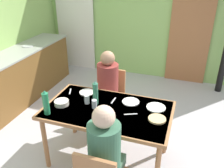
# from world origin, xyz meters

# --- Properties ---
(ground_plane) EXTENTS (6.73, 6.73, 0.00)m
(ground_plane) POSITION_xyz_m (0.00, 0.00, 0.00)
(ground_plane) COLOR #B5B0B6
(wall_back) EXTENTS (4.58, 0.10, 2.90)m
(wall_back) POSITION_xyz_m (0.00, 2.59, 1.45)
(wall_back) COLOR #93C268
(wall_back) RESTS_ON ground_plane
(door_wooden) EXTENTS (0.80, 0.05, 2.00)m
(door_wooden) POSITION_xyz_m (0.93, 2.51, 1.00)
(door_wooden) COLOR #9C613A
(door_wooden) RESTS_ON ground_plane
(curtain_panel) EXTENTS (0.90, 0.03, 2.43)m
(curtain_panel) POSITION_xyz_m (-1.57, 2.49, 1.22)
(curtain_panel) COLOR white
(curtain_panel) RESTS_ON ground_plane
(kitchen_counter) EXTENTS (0.61, 2.59, 0.91)m
(kitchen_counter) POSITION_xyz_m (-1.86, 0.72, 0.45)
(kitchen_counter) COLOR brown
(kitchen_counter) RESTS_ON ground_plane
(dining_table) EXTENTS (1.47, 0.86, 0.76)m
(dining_table) POSITION_xyz_m (0.19, -0.23, 0.68)
(dining_table) COLOR #A56D41
(dining_table) RESTS_ON ground_plane
(chair_far_diner) EXTENTS (0.40, 0.40, 0.87)m
(chair_far_diner) POSITION_xyz_m (-0.05, 0.55, 0.50)
(chair_far_diner) COLOR #A56D41
(chair_far_diner) RESTS_ON ground_plane
(person_near_diner) EXTENTS (0.30, 0.37, 0.77)m
(person_near_diner) POSITION_xyz_m (0.39, -0.87, 0.78)
(person_near_diner) COLOR #3F5F48
(person_near_diner) RESTS_ON ground_plane
(person_far_diner) EXTENTS (0.30, 0.37, 0.77)m
(person_far_diner) POSITION_xyz_m (-0.05, 0.42, 0.78)
(person_far_diner) COLOR maroon
(person_far_diner) RESTS_ON ground_plane
(water_bottle_green_near) EXTENTS (0.07, 0.07, 0.29)m
(water_bottle_green_near) POSITION_xyz_m (-0.42, -0.54, 0.90)
(water_bottle_green_near) COLOR #247E4C
(water_bottle_green_near) RESTS_ON dining_table
(water_bottle_green_far) EXTENTS (0.06, 0.06, 0.30)m
(water_bottle_green_far) POSITION_xyz_m (0.01, -0.16, 0.90)
(water_bottle_green_far) COLOR #3A8663
(water_bottle_green_far) RESTS_ON dining_table
(serving_bowl_center) EXTENTS (0.17, 0.17, 0.05)m
(serving_bowl_center) POSITION_xyz_m (-0.36, -0.32, 0.79)
(serving_bowl_center) COLOR beige
(serving_bowl_center) RESTS_ON dining_table
(dinner_plate_near_left) EXTENTS (0.22, 0.22, 0.01)m
(dinner_plate_near_left) POSITION_xyz_m (0.71, -0.02, 0.77)
(dinner_plate_near_left) COLOR white
(dinner_plate_near_left) RESTS_ON dining_table
(dinner_plate_near_right) EXTENTS (0.21, 0.21, 0.01)m
(dinner_plate_near_right) POSITION_xyz_m (0.40, 0.01, 0.77)
(dinner_plate_near_right) COLOR white
(dinner_plate_near_right) RESTS_ON dining_table
(dinner_plate_far_center) EXTENTS (0.19, 0.19, 0.01)m
(dinner_plate_far_center) POSITION_xyz_m (-0.20, 0.05, 0.77)
(dinner_plate_far_center) COLOR white
(dinner_plate_far_center) RESTS_ON dining_table
(drinking_glass_by_near_diner) EXTENTS (0.06, 0.06, 0.10)m
(drinking_glass_by_near_diner) POSITION_xyz_m (0.04, -0.26, 0.81)
(drinking_glass_by_near_diner) COLOR silver
(drinking_glass_by_near_diner) RESTS_ON dining_table
(drinking_glass_by_far_diner) EXTENTS (0.06, 0.06, 0.10)m
(drinking_glass_by_far_diner) POSITION_xyz_m (-0.09, -0.19, 0.81)
(drinking_glass_by_far_diner) COLOR silver
(drinking_glass_by_far_diner) RESTS_ON dining_table
(bread_plate_sliced) EXTENTS (0.19, 0.19, 0.02)m
(bread_plate_sliced) POSITION_xyz_m (0.76, -0.26, 0.77)
(bread_plate_sliced) COLOR #DBB77A
(bread_plate_sliced) RESTS_ON dining_table
(cutlery_knife_near) EXTENTS (0.14, 0.08, 0.00)m
(cutlery_knife_near) POSITION_xyz_m (0.47, -0.25, 0.76)
(cutlery_knife_near) COLOR silver
(cutlery_knife_near) RESTS_ON dining_table
(cutlery_fork_near) EXTENTS (0.02, 0.15, 0.00)m
(cutlery_fork_near) POSITION_xyz_m (0.19, -0.03, 0.76)
(cutlery_fork_near) COLOR silver
(cutlery_fork_near) RESTS_ON dining_table
(cutlery_knife_far) EXTENTS (0.07, 0.15, 0.00)m
(cutlery_knife_far) POSITION_xyz_m (-0.42, 0.01, 0.76)
(cutlery_knife_far) COLOR silver
(cutlery_knife_far) RESTS_ON dining_table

